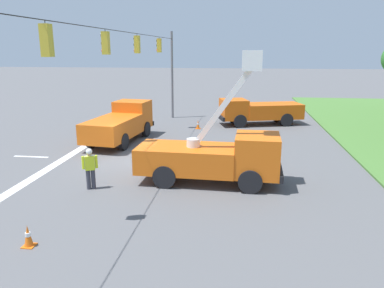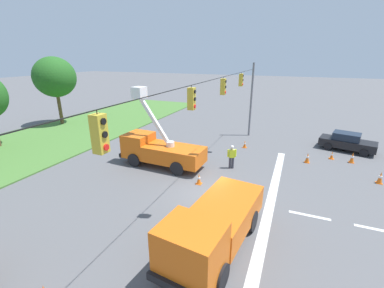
# 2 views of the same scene
# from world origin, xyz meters

# --- Properties ---
(ground_plane) EXTENTS (200.00, 200.00, 0.00)m
(ground_plane) POSITION_xyz_m (0.00, 0.00, 0.00)
(ground_plane) COLOR #565659
(grass_verge) EXTENTS (56.00, 12.00, 0.10)m
(grass_verge) POSITION_xyz_m (0.00, 18.00, 0.05)
(grass_verge) COLOR #477533
(grass_verge) RESTS_ON ground
(lane_markings) EXTENTS (17.60, 15.25, 0.01)m
(lane_markings) POSITION_xyz_m (0.00, -5.06, 0.00)
(lane_markings) COLOR silver
(lane_markings) RESTS_ON ground
(signal_gantry) EXTENTS (26.20, 0.33, 7.20)m
(signal_gantry) POSITION_xyz_m (-0.04, -0.00, 4.58)
(signal_gantry) COLOR slate
(signal_gantry) RESTS_ON ground
(tree_far_east) EXTENTS (4.59, 4.62, 7.76)m
(tree_far_east) POSITION_xyz_m (9.02, 21.61, 5.49)
(tree_far_east) COLOR brown
(tree_far_east) RESTS_ON ground
(utility_truck_bucket_lift) EXTENTS (2.48, 6.40, 5.72)m
(utility_truck_bucket_lift) POSITION_xyz_m (2.80, 4.77, 1.29)
(utility_truck_bucket_lift) COLOR orange
(utility_truck_bucket_lift) RESTS_ON ground
(utility_truck_support_far) EXTENTS (6.67, 3.03, 2.35)m
(utility_truck_support_far) POSITION_xyz_m (-4.22, -1.73, 1.18)
(utility_truck_support_far) COLOR orange
(utility_truck_support_far) RESTS_ON ground
(sedan_black) EXTENTS (2.73, 4.60, 1.56)m
(sedan_black) POSITION_xyz_m (11.74, -8.65, 0.79)
(sedan_black) COLOR black
(sedan_black) RESTS_ON ground
(road_worker) EXTENTS (0.39, 0.60, 1.77)m
(road_worker) POSITION_xyz_m (4.24, -0.37, 1.00)
(road_worker) COLOR #383842
(road_worker) RESTS_ON ground
(traffic_cone_mid_left) EXTENTS (0.36, 0.36, 0.83)m
(traffic_cone_mid_left) POSITION_xyz_m (8.79, -8.69, 0.41)
(traffic_cone_mid_left) COLOR orange
(traffic_cone_mid_left) RESTS_ON ground
(traffic_cone_mid_right) EXTENTS (0.36, 0.36, 0.80)m
(traffic_cone_mid_right) POSITION_xyz_m (5.58, -9.79, 0.40)
(traffic_cone_mid_right) COLOR orange
(traffic_cone_mid_right) RESTS_ON ground
(traffic_cone_near_bucket) EXTENTS (0.36, 0.36, 0.64)m
(traffic_cone_near_bucket) POSITION_xyz_m (9.04, -7.33, 0.31)
(traffic_cone_near_bucket) COLOR orange
(traffic_cone_near_bucket) RESTS_ON ground
(traffic_cone_lane_edge_a) EXTENTS (0.36, 0.36, 0.81)m
(traffic_cone_lane_edge_a) POSITION_xyz_m (7.51, -5.52, 0.40)
(traffic_cone_lane_edge_a) COLOR orange
(traffic_cone_lane_edge_a) RESTS_ON ground
(traffic_cone_lane_edge_b) EXTENTS (0.36, 0.36, 0.73)m
(traffic_cone_lane_edge_b) POSITION_xyz_m (1.06, 0.93, 0.36)
(traffic_cone_lane_edge_b) COLOR orange
(traffic_cone_lane_edge_b) RESTS_ON ground
(traffic_cone_far_left) EXTENTS (0.36, 0.36, 0.69)m
(traffic_cone_far_left) POSITION_xyz_m (9.08, -0.38, 0.34)
(traffic_cone_far_left) COLOR orange
(traffic_cone_far_left) RESTS_ON ground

